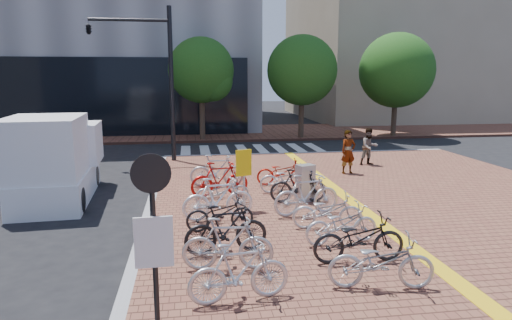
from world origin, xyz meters
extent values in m
plane|color=black|center=(0.00, 0.00, 0.00)|extent=(120.00, 120.00, 0.00)
cube|color=gray|center=(3.00, 12.00, 0.08)|extent=(14.00, 0.25, 0.15)
cube|color=brown|center=(0.00, 21.00, 0.07)|extent=(70.00, 8.00, 0.15)
cube|color=gray|center=(18.00, 32.00, 9.00)|extent=(20.00, 18.00, 18.00)
cube|color=silver|center=(-3.00, 14.00, 0.01)|extent=(0.50, 4.00, 0.01)
cube|color=silver|center=(-2.00, 14.00, 0.01)|extent=(0.50, 4.00, 0.01)
cube|color=silver|center=(-1.00, 14.00, 0.01)|extent=(0.50, 4.00, 0.01)
cube|color=silver|center=(0.00, 14.00, 0.01)|extent=(0.50, 4.00, 0.01)
cube|color=silver|center=(1.00, 14.00, 0.01)|extent=(0.50, 4.00, 0.01)
cube|color=silver|center=(2.00, 14.00, 0.01)|extent=(0.50, 4.00, 0.01)
cube|color=silver|center=(3.00, 14.00, 0.01)|extent=(0.50, 4.00, 0.01)
cube|color=silver|center=(4.00, 14.00, 0.01)|extent=(0.50, 4.00, 0.01)
cylinder|color=#38281E|center=(-2.00, 17.50, 1.45)|extent=(0.32, 0.32, 2.60)
sphere|color=#194714|center=(-2.00, 17.50, 4.20)|extent=(3.80, 3.80, 3.80)
sphere|color=#194714|center=(-1.40, 17.20, 3.60)|extent=(2.40, 2.40, 2.40)
cylinder|color=#38281E|center=(4.00, 17.50, 1.45)|extent=(0.32, 0.32, 2.60)
sphere|color=#194714|center=(4.00, 17.50, 4.20)|extent=(4.20, 4.20, 4.20)
sphere|color=#194714|center=(4.60, 17.20, 3.60)|extent=(2.40, 2.40, 2.40)
cylinder|color=#38281E|center=(10.00, 17.50, 1.45)|extent=(0.32, 0.32, 2.60)
sphere|color=#194714|center=(10.00, 17.50, 4.20)|extent=(4.60, 4.60, 4.60)
sphere|color=#194714|center=(10.60, 17.20, 3.60)|extent=(2.40, 2.40, 2.40)
imported|color=silver|center=(-2.05, -2.52, 0.67)|extent=(1.80, 0.74, 1.05)
imported|color=#ABABAF|center=(-2.13, -1.24, 0.69)|extent=(1.83, 0.71, 1.07)
imported|color=black|center=(-2.09, -0.38, 0.69)|extent=(1.86, 0.77, 1.08)
imported|color=black|center=(-2.12, 1.11, 0.59)|extent=(1.70, 0.71, 0.87)
imported|color=white|center=(-2.10, 1.97, 0.72)|extent=(1.97, 0.88, 1.15)
imported|color=#A4A5A9|center=(-1.89, 3.35, 0.58)|extent=(1.72, 0.90, 0.86)
imported|color=#A40F0B|center=(-1.90, 4.30, 0.70)|extent=(1.91, 0.87, 1.11)
imported|color=#B3B3B8|center=(-1.90, 5.64, 0.70)|extent=(1.86, 0.62, 1.10)
imported|color=#AAABAF|center=(0.49, -2.40, 0.64)|extent=(1.97, 0.96, 0.99)
imported|color=black|center=(0.53, -1.22, 0.65)|extent=(1.90, 0.68, 1.00)
imported|color=silver|center=(0.52, -0.18, 0.61)|extent=(1.80, 0.83, 0.91)
imported|color=silver|center=(0.52, 0.85, 0.61)|extent=(1.81, 0.86, 0.91)
imported|color=#BCBCC1|center=(0.29, 2.01, 0.72)|extent=(1.97, 0.89, 1.14)
imported|color=black|center=(0.37, 3.29, 0.66)|extent=(1.72, 0.56, 1.02)
imported|color=silver|center=(0.29, 4.44, 0.62)|extent=(1.81, 0.74, 0.93)
imported|color=#A7160B|center=(0.33, 5.51, 0.61)|extent=(1.79, 0.77, 0.91)
imported|color=gray|center=(3.25, 7.01, 0.99)|extent=(0.68, 0.52, 1.68)
imported|color=#505565|center=(4.72, 8.53, 0.93)|extent=(0.84, 0.69, 1.56)
cube|color=#A7A7AB|center=(0.62, 3.42, 0.71)|extent=(0.60, 0.52, 1.11)
cylinder|color=#B7B7BC|center=(-1.31, 2.82, 0.99)|extent=(0.08, 0.08, 1.68)
cube|color=yellow|center=(-1.31, 2.77, 1.50)|extent=(0.46, 0.19, 0.74)
cylinder|color=black|center=(-3.31, -3.76, 1.53)|extent=(0.08, 0.08, 2.75)
cylinder|color=black|center=(-3.31, -3.81, 2.67)|extent=(0.51, 0.06, 0.51)
cube|color=silver|center=(-3.31, -3.81, 1.76)|extent=(0.51, 0.06, 0.69)
cylinder|color=black|center=(-3.50, 10.84, 3.47)|extent=(0.20, 0.20, 6.64)
cylinder|color=black|center=(-5.16, 10.84, 6.19)|extent=(3.32, 0.13, 0.13)
imported|color=black|center=(-6.82, 10.84, 5.85)|extent=(0.29, 1.38, 0.55)
cube|color=white|center=(-6.96, 5.29, 0.47)|extent=(2.28, 4.80, 0.94)
cube|color=white|center=(-7.05, 6.64, 1.61)|extent=(2.10, 2.10, 1.35)
cube|color=white|center=(-6.91, 4.46, 1.77)|extent=(2.26, 3.04, 1.87)
cylinder|color=black|center=(-7.95, 6.89, 0.36)|extent=(0.28, 0.74, 0.73)
cylinder|color=black|center=(-7.74, 3.57, 0.36)|extent=(0.28, 0.74, 0.73)
cylinder|color=black|center=(-6.19, 7.01, 0.36)|extent=(0.28, 0.74, 0.73)
cylinder|color=black|center=(-5.97, 3.69, 0.36)|extent=(0.28, 0.74, 0.73)
camera|label=1|loc=(-2.82, -9.59, 3.89)|focal=32.00mm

